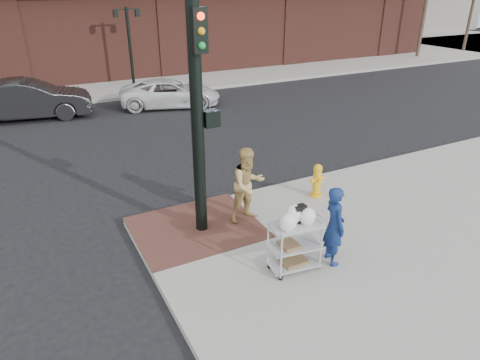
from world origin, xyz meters
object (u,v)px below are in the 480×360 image
woman_blue (334,226)px  pedestrian_tan (248,185)px  minivan_white (170,93)px  utility_cart (295,242)px  traffic_signal_pole (199,114)px  fire_hydrant (317,180)px  sedan_dark (28,100)px  lamp_post (129,39)px

woman_blue → pedestrian_tan: bearing=28.8°
minivan_white → utility_cart: size_ratio=3.36×
utility_cart → minivan_white: bearing=80.9°
traffic_signal_pole → pedestrian_tan: size_ratio=2.81×
pedestrian_tan → fire_hydrant: bearing=-0.5°
pedestrian_tan → minivan_white: (1.97, 11.05, -0.41)m
pedestrian_tan → utility_cart: bearing=-100.1°
traffic_signal_pole → fire_hydrant: size_ratio=5.58×
traffic_signal_pole → sedan_dark: size_ratio=1.01×
pedestrian_tan → minivan_white: bearing=73.5°
sedan_dark → traffic_signal_pole: bearing=-156.4°
lamp_post → pedestrian_tan: (-1.37, -15.30, -1.58)m
traffic_signal_pole → sedan_dark: traffic_signal_pole is taller
traffic_signal_pole → fire_hydrant: traffic_signal_pole is taller
utility_cart → traffic_signal_pole: bearing=114.1°
traffic_signal_pole → pedestrian_tan: 2.11m
sedan_dark → fire_hydrant: (6.08, -11.70, -0.21)m
sedan_dark → minivan_white: size_ratio=1.10×
lamp_post → woman_blue: bearing=-92.3°
pedestrian_tan → utility_cart: (-0.14, -2.11, -0.28)m
pedestrian_tan → fire_hydrant: size_ratio=1.98×
traffic_signal_pole → sedan_dark: bearing=103.3°
woman_blue → minivan_white: (1.30, 13.31, -0.34)m
minivan_white → fire_hydrant: size_ratio=5.03×
woman_blue → utility_cart: 0.84m
minivan_white → woman_blue: bearing=-167.6°
lamp_post → traffic_signal_pole: size_ratio=0.80×
traffic_signal_pole → sedan_dark: (-2.81, 11.85, -2.02)m
pedestrian_tan → sedan_dark: bearing=101.8°
traffic_signal_pole → lamp_post: bearing=80.8°
traffic_signal_pole → minivan_white: size_ratio=1.11×
woman_blue → fire_hydrant: size_ratio=1.83×
traffic_signal_pole → utility_cart: (0.98, -2.18, -2.07)m
lamp_post → fire_hydrant: size_ratio=4.47×
lamp_post → utility_cart: 17.57m
traffic_signal_pole → woman_blue: bearing=-52.6°
woman_blue → utility_cart: bearing=91.6°
traffic_signal_pole → utility_cart: traffic_signal_pole is taller
sedan_dark → fire_hydrant: size_ratio=5.53×
sedan_dark → fire_hydrant: sedan_dark is taller
pedestrian_tan → woman_blue: bearing=-79.9°
lamp_post → traffic_signal_pole: 15.43m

